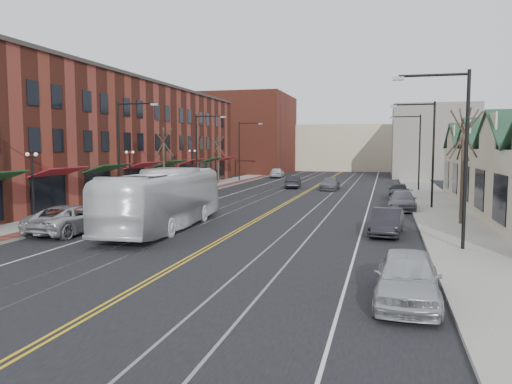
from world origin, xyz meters
The scene contains 30 objects.
ground centered at (0.00, 0.00, 0.00)m, with size 160.00×160.00×0.00m, color black.
sidewalk_left centered at (-12.00, 20.00, 0.07)m, with size 4.00×120.00×0.15m, color gray.
sidewalk_right centered at (12.00, 20.00, 0.07)m, with size 4.00×120.00×0.15m, color gray.
building_left centered at (-19.00, 27.00, 5.50)m, with size 10.00×50.00×11.00m, color maroon.
backdrop_left centered at (-16.00, 70.00, 7.00)m, with size 14.00×18.00×14.00m, color maroon.
backdrop_mid centered at (0.00, 85.00, 4.50)m, with size 22.00×14.00×9.00m, color beige.
backdrop_right centered at (15.00, 65.00, 5.50)m, with size 12.00×16.00×11.00m, color slate.
streetlight_l_1 centered at (-11.05, 16.00, 5.03)m, with size 3.33×0.25×8.00m.
streetlight_l_2 centered at (-11.05, 32.00, 5.03)m, with size 3.33×0.25×8.00m.
streetlight_l_3 centered at (-11.05, 48.00, 5.03)m, with size 3.33×0.25×8.00m.
streetlight_r_0 centered at (11.05, 6.00, 5.03)m, with size 3.33×0.25×8.00m.
streetlight_r_1 centered at (11.05, 22.00, 5.03)m, with size 3.33×0.25×8.00m.
streetlight_r_2 centered at (11.05, 38.00, 5.03)m, with size 3.33×0.25×8.00m.
lamppost_l_1 centered at (-12.80, 8.00, 2.20)m, with size 0.84×0.28×4.27m.
lamppost_l_2 centered at (-12.80, 20.00, 2.20)m, with size 0.84×0.28×4.27m.
lamppost_l_3 centered at (-12.80, 34.00, 2.20)m, with size 0.84×0.28×4.27m.
tree_left_near centered at (-12.50, 26.00, 3.51)m, with size 1.78×1.37×6.48m.
tree_left_far centered at (-12.50, 42.00, 3.28)m, with size 1.66×1.28×6.02m.
tree_right_mid centered at (12.50, 14.00, 3.75)m, with size 1.90×1.46×6.93m.
manhole_far centered at (-11.20, 8.00, 0.16)m, with size 0.60×0.60×0.02m, color #592D19.
traffic_signal centered at (-10.60, 24.00, 2.35)m, with size 0.18×0.15×3.80m.
transit_bus centered at (-4.27, 8.30, 1.73)m, with size 2.91×12.46×3.47m, color white.
parked_suv centered at (-8.68, 5.90, 0.79)m, with size 2.61×5.67×1.57m, color #B0B4B8.
parked_car_a centered at (8.74, -2.40, 0.81)m, with size 1.91×4.74×1.62m, color #ADB0B4.
parked_car_b centered at (8.16, 9.61, 0.72)m, with size 1.52×4.35×1.43m, color black.
parked_car_c centered at (9.30, 20.84, 0.71)m, with size 2.00×4.93×1.43m, color slate.
parked_car_d centered at (9.26, 29.02, 0.74)m, with size 1.76×4.37×1.49m, color black.
distant_car_left centered at (-2.23, 38.62, 0.71)m, with size 1.51×4.33×1.43m, color black.
distant_car_right centered at (2.13, 37.23, 0.68)m, with size 1.90×4.67×1.35m, color #5B5A61.
distant_car_far centered at (-8.03, 56.74, 0.80)m, with size 1.88×4.68×1.59m, color silver.
Camera 1 is at (8.03, -17.91, 4.77)m, focal length 35.00 mm.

